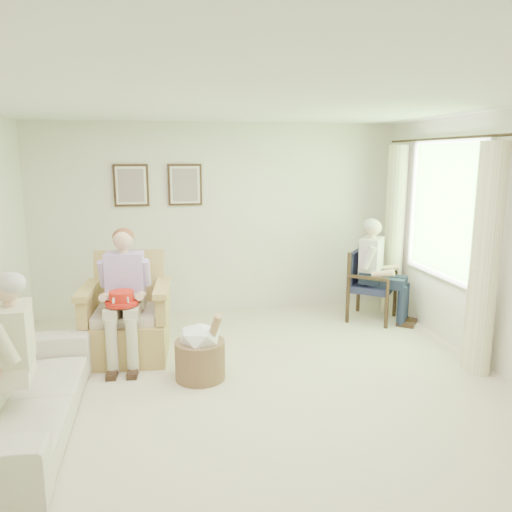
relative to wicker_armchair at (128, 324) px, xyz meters
name	(u,v)px	position (x,y,z in m)	size (l,w,h in m)	color
floor	(256,401)	(1.18, -1.30, -0.36)	(5.50, 5.50, 0.00)	beige
back_wall	(219,219)	(1.18, 1.45, 0.94)	(5.00, 0.04, 2.60)	silver
front_wall	(419,433)	(1.18, -4.05, 0.94)	(5.00, 0.04, 2.60)	silver
ceiling	(256,100)	(1.18, -1.30, 2.24)	(5.00, 5.50, 0.02)	white
window	(445,206)	(3.65, -0.10, 1.23)	(0.13, 2.50, 1.63)	#2D6B23
curtain_left	(485,261)	(3.51, -1.08, 0.79)	(0.34, 0.34, 2.30)	beige
curtain_right	(394,231)	(3.51, 0.88, 0.79)	(0.34, 0.34, 2.30)	beige
framed_print_left	(131,185)	(0.03, 1.42, 1.42)	(0.45, 0.05, 0.55)	#382114
framed_print_right	(185,185)	(0.73, 1.42, 1.42)	(0.45, 0.05, 0.55)	#382114
wicker_armchair	(128,324)	(0.00, 0.00, 0.00)	(0.88, 0.87, 1.12)	tan
wood_armchair	(370,282)	(3.13, 0.74, 0.14)	(0.59, 0.56, 0.91)	black
sofa	(17,393)	(-0.77, -1.42, -0.04)	(0.86, 2.20, 0.64)	beige
person_wicker	(125,286)	(0.00, -0.15, 0.47)	(0.40, 0.63, 1.39)	beige
person_dark	(376,264)	(3.13, 0.59, 0.42)	(0.40, 0.63, 1.33)	#161D32
person_sofa	(7,349)	(-0.77, -1.55, 0.38)	(0.42, 0.62, 1.29)	beige
red_hat	(122,299)	(-0.02, -0.35, 0.38)	(0.33, 0.33, 0.14)	red
hatbox	(200,351)	(0.73, -0.73, -0.07)	(0.50, 0.50, 0.72)	#A37D58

